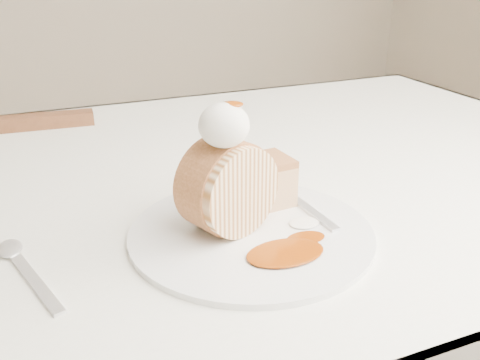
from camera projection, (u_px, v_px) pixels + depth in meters
name	position (u px, v px, depth m)	size (l,w,h in m)	color
table	(214.00, 223.00, 0.85)	(1.40, 0.90, 0.75)	white
chair_far	(21.00, 252.00, 1.19)	(0.39, 0.39, 0.78)	brown
plate	(251.00, 233.00, 0.63)	(0.29, 0.29, 0.01)	white
roulade_slice	(228.00, 187.00, 0.61)	(0.11, 0.11, 0.06)	beige
cake_chunk	(265.00, 184.00, 0.68)	(0.06, 0.06, 0.05)	#B87445
whipped_cream	(224.00, 125.00, 0.57)	(0.06, 0.06, 0.05)	white
caramel_drizzle	(231.00, 99.00, 0.56)	(0.03, 0.02, 0.01)	#883405
caramel_pool	(285.00, 253.00, 0.58)	(0.09, 0.06, 0.00)	#883405
fork	(309.00, 209.00, 0.67)	(0.02, 0.17, 0.00)	silver
spoon	(36.00, 283.00, 0.54)	(0.02, 0.16, 0.00)	silver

